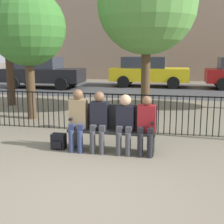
# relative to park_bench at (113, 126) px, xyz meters

# --- Properties ---
(ground_plane) EXTENTS (80.00, 80.00, 0.00)m
(ground_plane) POSITION_rel_park_bench_xyz_m (0.00, -2.14, -0.49)
(ground_plane) COLOR #706656
(park_bench) EXTENTS (1.72, 0.45, 0.92)m
(park_bench) POSITION_rel_park_bench_xyz_m (0.00, 0.00, 0.00)
(park_bench) COLOR black
(park_bench) RESTS_ON ground
(seated_person_0) EXTENTS (0.34, 0.39, 1.23)m
(seated_person_0) POSITION_rel_park_bench_xyz_m (-0.68, -0.13, 0.19)
(seated_person_0) COLOR navy
(seated_person_0) RESTS_ON ground
(seated_person_1) EXTENTS (0.34, 0.39, 1.20)m
(seated_person_1) POSITION_rel_park_bench_xyz_m (-0.25, -0.13, 0.17)
(seated_person_1) COLOR #3D3D42
(seated_person_1) RESTS_ON ground
(seated_person_2) EXTENTS (0.34, 0.39, 1.16)m
(seated_person_2) POSITION_rel_park_bench_xyz_m (0.27, -0.13, 0.16)
(seated_person_2) COLOR #3D3D42
(seated_person_2) RESTS_ON ground
(seated_person_3) EXTENTS (0.34, 0.39, 1.14)m
(seated_person_3) POSITION_rel_park_bench_xyz_m (0.68, -0.13, 0.14)
(seated_person_3) COLOR black
(seated_person_3) RESTS_ON ground
(backpack) EXTENTS (0.28, 0.24, 0.31)m
(backpack) POSITION_rel_park_bench_xyz_m (-1.10, -0.14, -0.34)
(backpack) COLOR black
(backpack) RESTS_ON ground
(fence_railing) EXTENTS (9.01, 0.03, 0.95)m
(fence_railing) POSITION_rel_park_bench_xyz_m (-0.02, 1.43, 0.07)
(fence_railing) COLOR black
(fence_railing) RESTS_ON ground
(tree_1) EXTENTS (3.13, 3.13, 4.95)m
(tree_1) POSITION_rel_park_bench_xyz_m (0.22, 4.26, 2.88)
(tree_1) COLOR #4C3823
(tree_1) RESTS_ON ground
(tree_3) EXTENTS (2.14, 2.14, 3.67)m
(tree_3) POSITION_rel_park_bench_xyz_m (-2.93, 2.43, 2.09)
(tree_3) COLOR #4C3823
(tree_3) RESTS_ON ground
(street_surface) EXTENTS (24.00, 6.00, 0.01)m
(street_surface) POSITION_rel_park_bench_xyz_m (0.00, 9.86, -0.49)
(street_surface) COLOR #3D3D3F
(street_surface) RESTS_ON ground
(parked_car_0) EXTENTS (4.20, 1.94, 1.62)m
(parked_car_0) POSITION_rel_park_bench_xyz_m (-0.34, 11.26, 0.35)
(parked_car_0) COLOR yellow
(parked_car_0) RESTS_ON ground
(parked_car_1) EXTENTS (4.20, 1.94, 1.62)m
(parked_car_1) POSITION_rel_park_bench_xyz_m (-5.80, 9.60, 0.35)
(parked_car_1) COLOR black
(parked_car_1) RESTS_ON ground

